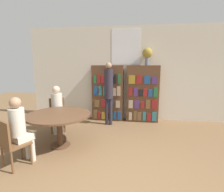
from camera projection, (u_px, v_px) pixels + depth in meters
name	position (u px, v px, depth m)	size (l,w,h in m)	color
ground_plane	(109.00, 190.00, 2.56)	(16.00, 16.00, 0.00)	brown
wall_back	(126.00, 74.00, 5.68)	(6.40, 0.07, 3.00)	beige
bookshelf_left	(108.00, 93.00, 5.68)	(1.00, 0.34, 1.78)	brown
bookshelf_right	(143.00, 94.00, 5.52)	(1.00, 0.34, 1.78)	brown
flower_vase	(147.00, 54.00, 5.29)	(0.30, 0.30, 0.52)	slate
reading_table	(59.00, 118.00, 3.83)	(1.39, 1.39, 0.75)	brown
chair_near_camera	(11.00, 142.00, 3.02)	(0.54, 0.54, 0.89)	brown
chair_left_side	(57.00, 113.00, 4.81)	(0.54, 0.54, 0.89)	brown
seated_reader_left	(57.00, 106.00, 4.61)	(0.40, 0.42, 1.26)	beige
seated_reader_right	(20.00, 126.00, 3.12)	(0.38, 0.40, 1.26)	beige
librarian_standing	(109.00, 88.00, 5.13)	(0.26, 0.53, 1.87)	#28232D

